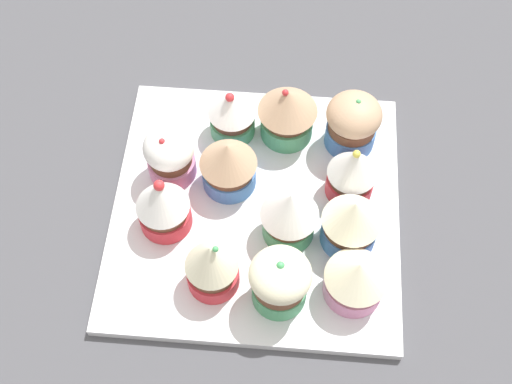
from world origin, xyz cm
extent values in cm
cube|color=#4C4C51|center=(0.00, 0.00, -1.50)|extent=(180.00, 180.00, 3.00)
cube|color=silver|center=(0.00, 0.00, 0.60)|extent=(31.78, 31.78, 1.20)
cylinder|color=#477AC6|center=(-10.24, -9.52, 2.55)|extent=(5.83, 5.83, 2.70)
cylinder|color=brown|center=(-10.24, -9.52, 4.61)|extent=(5.47, 5.47, 1.43)
ellipsoid|color=tan|center=(-10.24, -9.52, 6.50)|extent=(6.31, 6.31, 3.91)
sphere|color=#4CB266|center=(-10.45, -9.83, 8.37)|extent=(0.61, 0.61, 0.61)
cylinder|color=#4C9E6B|center=(-2.79, -10.21, 2.57)|extent=(6.12, 6.12, 2.75)
cylinder|color=brown|center=(-2.79, -10.21, 4.74)|extent=(5.41, 5.41, 1.58)
cone|color=tan|center=(-2.79, -10.21, 7.14)|extent=(6.86, 6.86, 3.22)
sphere|color=red|center=(-2.41, -10.26, 8.64)|extent=(0.74, 0.74, 0.74)
cylinder|color=#4C9E6B|center=(3.57, -9.96, 2.32)|extent=(5.26, 5.26, 2.24)
cylinder|color=brown|center=(3.57, -9.96, 4.17)|extent=(4.69, 4.69, 1.46)
cone|color=white|center=(3.57, -9.96, 6.40)|extent=(5.59, 5.59, 3.01)
sphere|color=red|center=(3.70, -9.82, 7.75)|extent=(1.03, 1.03, 1.03)
cylinder|color=#D1333D|center=(-10.23, -2.81, 2.40)|extent=(5.29, 5.29, 2.41)
cylinder|color=brown|center=(-10.23, -2.81, 4.26)|extent=(4.74, 4.74, 1.31)
cone|color=white|center=(-10.23, -2.81, 6.92)|extent=(5.48, 5.48, 4.00)
sphere|color=#EAD64C|center=(-10.22, -2.69, 8.79)|extent=(0.86, 0.86, 0.86)
cylinder|color=#477AC6|center=(3.26, -2.88, 2.44)|extent=(6.05, 6.05, 2.49)
cylinder|color=brown|center=(3.26, -2.88, 4.39)|extent=(5.61, 5.61, 1.41)
cone|color=tan|center=(3.26, -2.88, 6.73)|extent=(6.37, 6.37, 3.27)
cylinder|color=pink|center=(9.85, -3.72, 2.39)|extent=(5.41, 5.41, 2.39)
cylinder|color=brown|center=(9.85, -3.72, 4.17)|extent=(4.77, 4.77, 1.17)
ellipsoid|color=white|center=(9.85, -3.72, 6.03)|extent=(5.68, 5.68, 4.23)
sphere|color=red|center=(10.25, -3.17, 8.04)|extent=(0.68, 0.68, 0.68)
cylinder|color=#477AC6|center=(-10.18, 3.28, 2.55)|extent=(5.95, 5.95, 2.70)
cylinder|color=brown|center=(-10.18, 3.28, 4.64)|extent=(5.64, 5.64, 1.49)
cone|color=#F4EDC6|center=(-10.18, 3.28, 7.11)|extent=(6.29, 6.29, 3.44)
cylinder|color=#4C9E6B|center=(-3.74, 2.96, 2.50)|extent=(5.62, 5.62, 2.60)
cylinder|color=brown|center=(-3.74, 2.96, 4.49)|extent=(5.34, 5.34, 1.38)
cone|color=white|center=(-3.74, 2.96, 7.13)|extent=(6.21, 6.21, 3.91)
cylinder|color=#D1333D|center=(9.64, 2.82, 2.40)|extent=(5.70, 5.70, 2.39)
cylinder|color=brown|center=(9.64, 2.82, 4.22)|extent=(5.18, 5.18, 1.25)
cone|color=white|center=(9.64, 2.82, 6.79)|extent=(5.76, 5.76, 3.88)
sphere|color=red|center=(9.62, 2.56, 8.55)|extent=(1.17, 1.17, 1.17)
cylinder|color=pink|center=(-10.77, 9.32, 2.44)|extent=(6.14, 6.14, 2.48)
cylinder|color=brown|center=(-10.77, 9.32, 4.23)|extent=(5.50, 5.50, 1.10)
cone|color=#F4EDC6|center=(-10.77, 9.32, 6.27)|extent=(6.49, 6.49, 2.96)
cylinder|color=#4C9E6B|center=(-3.20, 10.45, 2.58)|extent=(5.64, 5.64, 2.75)
cylinder|color=brown|center=(-3.20, 10.45, 4.75)|extent=(5.38, 5.38, 1.60)
ellipsoid|color=#F4EDC6|center=(-3.20, 10.45, 6.64)|extent=(6.23, 6.23, 3.65)
sphere|color=#4CB266|center=(-3.14, 10.25, 8.34)|extent=(0.84, 0.84, 0.84)
cylinder|color=#D1333D|center=(3.70, 9.32, 2.38)|extent=(5.45, 5.45, 2.36)
cylinder|color=brown|center=(3.70, 9.32, 4.33)|extent=(4.87, 4.87, 1.54)
cone|color=#F4EDC6|center=(3.70, 9.32, 7.07)|extent=(5.46, 5.46, 3.94)
sphere|color=#4CB266|center=(3.11, 9.31, 8.95)|extent=(0.62, 0.62, 0.62)
camera|label=1|loc=(-2.88, 36.06, 66.32)|focal=46.84mm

